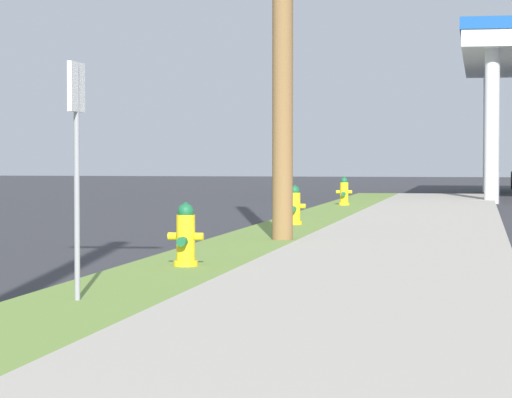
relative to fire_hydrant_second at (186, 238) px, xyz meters
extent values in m
cylinder|color=yellow|center=(0.00, 0.01, -0.30)|extent=(0.29, 0.29, 0.06)
cylinder|color=yellow|center=(0.00, 0.01, -0.03)|extent=(0.22, 0.22, 0.60)
sphere|color=#196038|center=(0.00, 0.01, 0.31)|extent=(0.19, 0.19, 0.19)
cylinder|color=#196038|center=(0.00, 0.01, 0.39)|extent=(0.06, 0.06, 0.05)
cylinder|color=yellow|center=(-0.16, 0.01, 0.02)|extent=(0.10, 0.09, 0.09)
cylinder|color=yellow|center=(0.16, 0.01, 0.02)|extent=(0.10, 0.09, 0.09)
cylinder|color=#196038|center=(0.00, -0.16, -0.03)|extent=(0.11, 0.12, 0.11)
cylinder|color=yellow|center=(-0.04, 8.56, -0.30)|extent=(0.29, 0.29, 0.06)
cylinder|color=yellow|center=(-0.04, 8.56, -0.03)|extent=(0.22, 0.22, 0.60)
sphere|color=#196038|center=(-0.04, 8.56, 0.31)|extent=(0.19, 0.19, 0.19)
cylinder|color=#196038|center=(-0.04, 8.56, 0.39)|extent=(0.06, 0.06, 0.05)
cylinder|color=yellow|center=(-0.20, 8.56, 0.02)|extent=(0.10, 0.09, 0.09)
cylinder|color=yellow|center=(0.12, 8.56, 0.02)|extent=(0.10, 0.09, 0.09)
cylinder|color=#196038|center=(-0.04, 8.39, -0.03)|extent=(0.11, 0.12, 0.11)
cylinder|color=yellow|center=(-0.12, 17.52, -0.30)|extent=(0.29, 0.29, 0.06)
cylinder|color=yellow|center=(-0.12, 17.52, -0.03)|extent=(0.22, 0.22, 0.60)
sphere|color=#196038|center=(-0.12, 17.52, 0.31)|extent=(0.19, 0.19, 0.19)
cylinder|color=#196038|center=(-0.12, 17.52, 0.39)|extent=(0.06, 0.06, 0.05)
cylinder|color=yellow|center=(-0.28, 17.52, 0.02)|extent=(0.10, 0.09, 0.09)
cylinder|color=yellow|center=(0.04, 17.52, 0.02)|extent=(0.10, 0.09, 0.09)
cylinder|color=#196038|center=(-0.12, 17.35, -0.03)|extent=(0.11, 0.12, 0.11)
cylinder|color=gray|center=(-0.15, -3.36, 0.72)|extent=(0.05, 0.05, 2.10)
cube|color=white|center=(-0.15, -3.36, 1.57)|extent=(0.04, 0.36, 0.44)
cylinder|color=silver|center=(3.74, 22.12, 1.84)|extent=(0.44, 0.44, 4.57)
cylinder|color=silver|center=(3.74, 34.22, 1.84)|extent=(0.44, 0.44, 4.57)
camera|label=1|loc=(3.37, -13.33, 0.96)|focal=82.59mm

